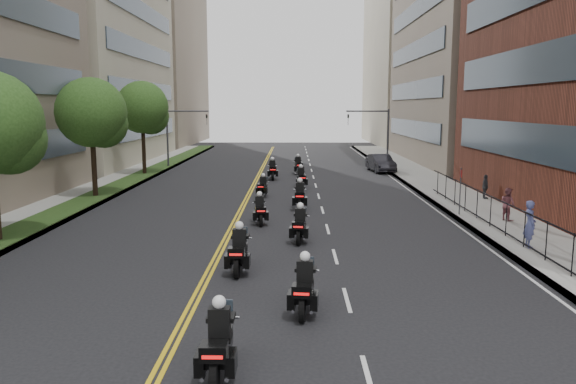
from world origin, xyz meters
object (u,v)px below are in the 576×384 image
Objects in this scene: motorcycle_3 at (300,226)px; motorcycle_0 at (219,345)px; motorcycle_7 at (301,179)px; motorcycle_8 at (272,171)px; motorcycle_5 at (300,197)px; parked_sedan at (381,163)px; pedestrian_b at (508,204)px; pedestrian_c at (485,187)px; motorcycle_9 at (298,166)px; motorcycle_6 at (263,187)px; motorcycle_1 at (304,289)px; pedestrian_a at (530,224)px; motorcycle_2 at (239,252)px; motorcycle_4 at (260,211)px.

motorcycle_0 is at bearing -93.22° from motorcycle_3.
motorcycle_8 is (-2.25, 4.78, 0.04)m from motorcycle_7.
motorcycle_5 is at bearing -85.09° from motorcycle_8.
pedestrian_b is (2.95, -22.51, 0.19)m from parked_sedan.
motorcycle_5 reaches higher than motorcycle_7.
motorcycle_5 is 11.93m from pedestrian_c.
motorcycle_6 is at bearing -107.62° from motorcycle_9.
motorcycle_9 is (0.11, 24.46, 0.02)m from motorcycle_3.
motorcycle_1 is at bearing -96.44° from motorcycle_7.
motorcycle_5 reaches higher than motorcycle_1.
motorcycle_8 is 21.13m from pedestrian_b.
motorcycle_7 is (0.25, 16.23, -0.00)m from motorcycle_3.
motorcycle_7 is (0.17, 8.38, -0.03)m from motorcycle_5.
pedestrian_a is 5.59m from pedestrian_b.
parked_sedan is (7.31, 10.26, 0.11)m from motorcycle_7.
parked_sedan is at bearing 73.49° from motorcycle_2.
motorcycle_7 is at bearing 94.63° from motorcycle_3.
motorcycle_5 reaches higher than parked_sedan.
motorcycle_5 is at bearing 56.08° from motorcycle_4.
motorcycle_7 is at bearing -95.48° from motorcycle_9.
parked_sedan is at bearing 25.77° from motorcycle_8.
motorcycle_7 reaches higher than motorcycle_4.
motorcycle_2 is (-2.25, 3.96, 0.02)m from motorcycle_1.
motorcycle_5 is (2.06, 4.13, 0.06)m from motorcycle_4.
pedestrian_b reaches higher than motorcycle_6.
motorcycle_8 is 1.48× the size of pedestrian_b.
motorcycle_2 is 1.01× the size of motorcycle_5.
motorcycle_3 is 0.97× the size of motorcycle_9.
motorcycle_2 is 5.10m from motorcycle_3.
motorcycle_8 reaches higher than motorcycle_4.
pedestrian_a is (11.34, -5.20, 0.47)m from motorcycle_4.
motorcycle_1 is 0.98× the size of motorcycle_8.
motorcycle_0 reaches higher than pedestrian_c.
pedestrian_c is at bearing 64.75° from motorcycle_1.
motorcycle_0 reaches higher than motorcycle_1.
motorcycle_5 reaches higher than motorcycle_0.
motorcycle_7 is 0.48× the size of parked_sedan.
parked_sedan is at bearing -17.14° from pedestrian_b.
pedestrian_c is (11.66, 10.69, 0.22)m from motorcycle_3.
motorcycle_8 is 17.12m from pedestrian_c.
motorcycle_6 is 0.86× the size of motorcycle_9.
motorcycle_0 is 1.25× the size of pedestrian_a.
motorcycle_1 is 1.16× the size of motorcycle_6.
motorcycle_9 is 1.60× the size of pedestrian_c.
parked_sedan is (7.49, 18.64, 0.08)m from motorcycle_5.
motorcycle_9 is at bearing 22.18° from pedestrian_a.
motorcycle_1 is at bearing -90.11° from motorcycle_8.
motorcycle_1 is at bearing 63.37° from motorcycle_0.
motorcycle_8 is at bearing 82.61° from motorcycle_4.
motorcycle_2 is 15.35m from pedestrian_b.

